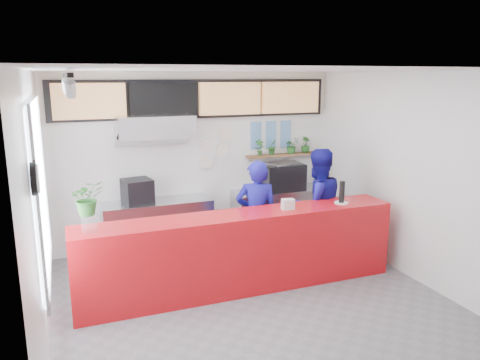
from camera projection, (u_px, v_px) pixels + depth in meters
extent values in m
plane|color=slate|center=(252.00, 301.00, 6.23)|extent=(5.00, 5.00, 0.00)
plane|color=silver|center=(253.00, 70.00, 5.58)|extent=(5.00, 5.00, 0.00)
plane|color=white|center=(198.00, 160.00, 8.18)|extent=(5.00, 0.00, 5.00)
plane|color=white|center=(38.00, 212.00, 5.02)|extent=(0.00, 5.00, 5.00)
plane|color=white|center=(411.00, 177.00, 6.79)|extent=(0.00, 5.00, 5.00)
cube|color=#BA0D13|center=(241.00, 252.00, 6.48)|extent=(4.50, 0.60, 1.10)
cube|color=beige|center=(196.00, 96.00, 7.93)|extent=(5.00, 0.02, 0.80)
cube|color=#B2B5BA|center=(158.00, 227.00, 7.85)|extent=(1.80, 0.60, 0.90)
cube|color=black|center=(137.00, 191.00, 7.60)|extent=(0.51, 0.51, 0.40)
cube|color=#B2B5BA|center=(154.00, 126.00, 7.44)|extent=(1.20, 0.70, 0.35)
cube|color=#B2B5BA|center=(155.00, 139.00, 7.48)|extent=(1.20, 0.69, 0.31)
cube|color=#B2B5BA|center=(281.00, 213.00, 8.66)|extent=(1.80, 0.60, 0.90)
cube|color=black|center=(282.00, 177.00, 8.52)|extent=(0.75, 0.54, 0.47)
cube|color=#A1A3A8|center=(282.00, 164.00, 8.46)|extent=(0.64, 0.52, 0.05)
cube|color=brown|center=(282.00, 155.00, 8.65)|extent=(1.40, 0.18, 0.04)
cube|color=tan|center=(89.00, 101.00, 7.22)|extent=(1.10, 0.10, 0.55)
cube|color=black|center=(164.00, 100.00, 7.63)|extent=(1.10, 0.10, 0.55)
cube|color=tan|center=(230.00, 99.00, 8.04)|extent=(1.10, 0.10, 0.55)
cube|color=tan|center=(290.00, 97.00, 8.45)|extent=(1.10, 0.10, 0.55)
cube|color=black|center=(197.00, 99.00, 7.91)|extent=(4.80, 0.04, 0.65)
cube|color=silver|center=(40.00, 188.00, 5.26)|extent=(0.04, 2.20, 1.90)
cube|color=#B2B5BA|center=(42.00, 188.00, 5.27)|extent=(0.03, 2.30, 2.00)
cylinder|color=black|center=(34.00, 179.00, 4.10)|extent=(0.05, 0.30, 0.30)
cylinder|color=white|center=(38.00, 179.00, 4.11)|extent=(0.02, 0.26, 0.26)
cube|color=black|center=(67.00, 75.00, 4.85)|extent=(0.05, 2.40, 0.04)
cylinder|color=silver|center=(206.00, 145.00, 8.15)|extent=(0.24, 0.03, 0.24)
cylinder|color=silver|center=(222.00, 150.00, 8.28)|extent=(0.24, 0.03, 0.24)
cylinder|color=silver|center=(206.00, 162.00, 8.22)|extent=(0.24, 0.03, 0.24)
cylinder|color=silver|center=(225.00, 136.00, 8.24)|extent=(0.24, 0.03, 0.24)
cube|color=#598CBF|center=(256.00, 129.00, 8.44)|extent=(0.20, 0.02, 0.25)
cube|color=#598CBF|center=(271.00, 128.00, 8.55)|extent=(0.20, 0.02, 0.25)
cube|color=#598CBF|center=(286.00, 127.00, 8.65)|extent=(0.20, 0.02, 0.25)
cube|color=#598CBF|center=(256.00, 142.00, 8.49)|extent=(0.20, 0.02, 0.25)
cube|color=#598CBF|center=(271.00, 142.00, 8.60)|extent=(0.20, 0.02, 0.25)
cube|color=#598CBF|center=(285.00, 141.00, 8.71)|extent=(0.20, 0.02, 0.25)
imported|color=navy|center=(257.00, 217.00, 7.02)|extent=(0.74, 0.63, 1.73)
imported|color=navy|center=(317.00, 206.00, 7.38)|extent=(0.91, 0.71, 1.84)
imported|color=#235C20|center=(259.00, 147.00, 8.45)|extent=(0.17, 0.13, 0.29)
imported|color=#235C20|center=(272.00, 147.00, 8.54)|extent=(0.20, 0.19, 0.30)
imported|color=#235C20|center=(292.00, 145.00, 8.68)|extent=(0.32, 0.30, 0.30)
imported|color=#235C20|center=(306.00, 145.00, 8.79)|extent=(0.19, 0.18, 0.30)
cylinder|color=silver|center=(89.00, 223.00, 5.57)|extent=(0.20, 0.20, 0.23)
imported|color=#235C20|center=(87.00, 198.00, 5.50)|extent=(0.42, 0.38, 0.42)
cube|color=silver|center=(288.00, 204.00, 6.55)|extent=(0.18, 0.12, 0.15)
cylinder|color=silver|center=(341.00, 203.00, 6.87)|extent=(0.26, 0.26, 0.02)
cylinder|color=black|center=(342.00, 192.00, 6.83)|extent=(0.08, 0.08, 0.32)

